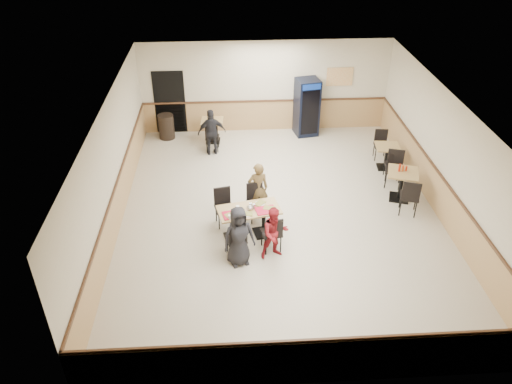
{
  "coord_description": "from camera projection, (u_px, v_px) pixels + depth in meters",
  "views": [
    {
      "loc": [
        -1.25,
        -10.32,
        7.34
      ],
      "look_at": [
        -0.64,
        -0.5,
        1.01
      ],
      "focal_mm": 35.0,
      "sensor_mm": 36.0,
      "label": 1
    }
  ],
  "objects": [
    {
      "name": "main_table",
      "position": [
        249.0,
        218.0,
        11.68
      ],
      "size": [
        1.55,
        1.0,
        0.77
      ],
      "rotation": [
        0.0,
        0.0,
        0.21
      ],
      "color": "black",
      "rests_on": "ground"
    },
    {
      "name": "side_table_near_chair_south",
      "position": [
        410.0,
        195.0,
        12.48
      ],
      "size": [
        0.61,
        0.61,
        1.04
      ],
      "primitive_type": null,
      "rotation": [
        0.0,
        0.0,
        2.82
      ],
      "color": "black",
      "rests_on": "ground"
    },
    {
      "name": "side_table_near",
      "position": [
        402.0,
        181.0,
        13.02
      ],
      "size": [
        0.97,
        0.97,
        0.82
      ],
      "rotation": [
        0.0,
        0.0,
        -0.32
      ],
      "color": "black",
      "rests_on": "ground"
    },
    {
      "name": "side_table_near_chair_north",
      "position": [
        394.0,
        169.0,
        13.58
      ],
      "size": [
        0.61,
        0.61,
        1.04
      ],
      "primitive_type": null,
      "rotation": [
        0.0,
        0.0,
        -0.32
      ],
      "color": "black",
      "rests_on": "ground"
    },
    {
      "name": "pepsi_cooler",
      "position": [
        307.0,
        107.0,
        16.12
      ],
      "size": [
        0.82,
        0.82,
        1.86
      ],
      "rotation": [
        0.0,
        0.0,
        0.18
      ],
      "color": "black",
      "rests_on": "ground"
    },
    {
      "name": "condiment_caddy",
      "position": [
        402.0,
        168.0,
        12.86
      ],
      "size": [
        0.23,
        0.06,
        0.2
      ],
      "color": "#B2230C",
      "rests_on": "side_table_near"
    },
    {
      "name": "main_chairs",
      "position": [
        247.0,
        219.0,
        11.68
      ],
      "size": [
        1.59,
        1.9,
        0.97
      ],
      "rotation": [
        0.0,
        0.0,
        0.21
      ],
      "color": "black",
      "rests_on": "ground"
    },
    {
      "name": "back_table_chair_lone",
      "position": [
        212.0,
        136.0,
        15.39
      ],
      "size": [
        0.46,
        0.46,
        0.93
      ],
      "primitive_type": null,
      "rotation": [
        0.0,
        0.0,
        3.09
      ],
      "color": "black",
      "rests_on": "ground"
    },
    {
      "name": "diner_man_opposite",
      "position": [
        258.0,
        189.0,
        12.37
      ],
      "size": [
        0.56,
        0.4,
        1.43
      ],
      "primitive_type": "imported",
      "rotation": [
        0.0,
        0.0,
        3.26
      ],
      "color": "brown",
      "rests_on": "ground"
    },
    {
      "name": "side_table_far_chair_north",
      "position": [
        381.0,
        145.0,
        14.93
      ],
      "size": [
        0.46,
        0.46,
        0.91
      ],
      "primitive_type": null,
      "rotation": [
        0.0,
        0.0,
        -0.11
      ],
      "color": "black",
      "rests_on": "ground"
    },
    {
      "name": "back_table",
      "position": [
        212.0,
        127.0,
        15.87
      ],
      "size": [
        0.73,
        0.73,
        0.74
      ],
      "rotation": [
        0.0,
        0.0,
        -0.06
      ],
      "color": "black",
      "rests_on": "ground"
    },
    {
      "name": "lone_diner",
      "position": [
        212.0,
        132.0,
        15.04
      ],
      "size": [
        0.89,
        0.48,
        1.45
      ],
      "primitive_type": "imported",
      "rotation": [
        0.0,
        0.0,
        3.3
      ],
      "color": "black",
      "rests_on": "ground"
    },
    {
      "name": "side_table_far",
      "position": [
        387.0,
        153.0,
        14.43
      ],
      "size": [
        0.74,
        0.74,
        0.72
      ],
      "rotation": [
        0.0,
        0.0,
        -0.11
      ],
      "color": "black",
      "rests_on": "ground"
    },
    {
      "name": "diner_woman_left",
      "position": [
        239.0,
        236.0,
        10.75
      ],
      "size": [
        0.81,
        0.65,
        1.44
      ],
      "primitive_type": "imported",
      "rotation": [
        0.0,
        0.0,
        0.3
      ],
      "color": "black",
      "rests_on": "ground"
    },
    {
      "name": "room_shell",
      "position": [
        332.0,
        146.0,
        14.62
      ],
      "size": [
        10.0,
        10.0,
        10.0
      ],
      "color": "silver",
      "rests_on": "ground"
    },
    {
      "name": "trash_bin",
      "position": [
        166.0,
        127.0,
        16.14
      ],
      "size": [
        0.51,
        0.51,
        0.8
      ],
      "primitive_type": "cylinder",
      "color": "black",
      "rests_on": "ground"
    },
    {
      "name": "side_table_far_chair_south",
      "position": [
        392.0,
        164.0,
        13.96
      ],
      "size": [
        0.46,
        0.46,
        0.91
      ],
      "primitive_type": null,
      "rotation": [
        0.0,
        0.0,
        3.03
      ],
      "color": "black",
      "rests_on": "ground"
    },
    {
      "name": "diner_woman_right",
      "position": [
        275.0,
        233.0,
        10.98
      ],
      "size": [
        0.73,
        0.63,
        1.28
      ],
      "primitive_type": "imported",
      "rotation": [
        0.0,
        0.0,
        0.26
      ],
      "color": "maroon",
      "rests_on": "ground"
    },
    {
      "name": "tabletop_clutter",
      "position": [
        249.0,
        211.0,
        11.44
      ],
      "size": [
        1.28,
        0.79,
        0.12
      ],
      "rotation": [
        0.0,
        0.0,
        0.21
      ],
      "color": "red",
      "rests_on": "main_table"
    },
    {
      "name": "ground",
      "position": [
        280.0,
        214.0,
        12.7
      ],
      "size": [
        10.0,
        10.0,
        0.0
      ],
      "primitive_type": "plane",
      "color": "beige",
      "rests_on": "ground"
    }
  ]
}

